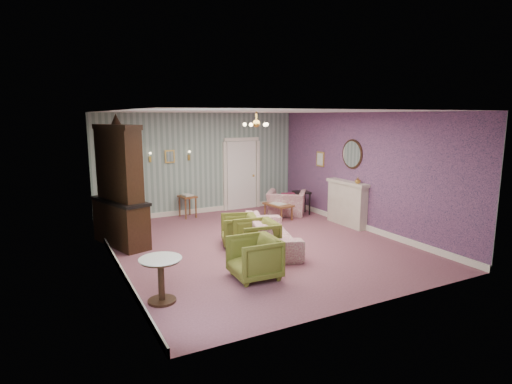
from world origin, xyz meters
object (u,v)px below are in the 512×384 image
olive_chair_a (254,256)px  sofa_chintz (271,228)px  side_table_black (302,203)px  olive_chair_b (256,237)px  olive_chair_c (239,229)px  coffee_table (278,211)px  dresser (119,182)px  pedestal_table (161,280)px  wingback_chair (286,199)px  fireplace (347,203)px

olive_chair_a → sofa_chintz: 1.77m
side_table_black → olive_chair_b: bearing=-137.1°
olive_chair_c → coffee_table: olive_chair_c is taller
dresser → pedestal_table: 3.45m
olive_chair_b → olive_chair_c: 0.80m
sofa_chintz → side_table_black: bearing=-27.1°
dresser → side_table_black: bearing=-10.3°
sofa_chintz → dresser: size_ratio=0.80×
olive_chair_c → wingback_chair: size_ratio=0.72×
olive_chair_b → dresser: size_ratio=0.29×
sofa_chintz → coffee_table: 2.60m
fireplace → side_table_black: (-0.35, 1.58, -0.25)m
olive_chair_a → coffee_table: 4.35m
coffee_table → wingback_chair: bearing=35.0°
sofa_chintz → dresser: 3.44m
pedestal_table → coffee_table: bearing=41.1°
olive_chair_c → fireplace: fireplace is taller
olive_chair_c → fireplace: 3.26m
wingback_chair → side_table_black: wingback_chair is taller
sofa_chintz → wingback_chair: 3.12m
sofa_chintz → coffee_table: size_ratio=2.67×
side_table_black → wingback_chair: bearing=163.1°
coffee_table → pedestal_table: size_ratio=1.19×
coffee_table → side_table_black: size_ratio=1.26×
olive_chair_b → wingback_chair: bearing=146.7°
olive_chair_a → sofa_chintz: bearing=143.3°
fireplace → coffee_table: size_ratio=1.66×
olive_chair_b → fireplace: size_ratio=0.58×
olive_chair_c → coffee_table: 2.62m
olive_chair_c → dresser: 2.79m
pedestal_table → wingback_chair: bearing=40.6°
olive_chair_a → dresser: 3.66m
olive_chair_a → sofa_chintz: sofa_chintz is taller
fireplace → pedestal_table: bearing=-157.0°
olive_chair_a → wingback_chair: 4.88m
olive_chair_b → pedestal_table: olive_chair_b is taller
wingback_chair → dresser: (-4.73, -0.76, 0.94)m
sofa_chintz → coffee_table: (1.45, 2.15, -0.22)m
olive_chair_a → sofa_chintz: size_ratio=0.36×
side_table_black → olive_chair_a: bearing=-133.0°
sofa_chintz → olive_chair_c: bearing=67.9°
sofa_chintz → pedestal_table: size_ratio=3.17×
dresser → fireplace: bearing=-27.1°
olive_chair_a → pedestal_table: olive_chair_a is taller
fireplace → pedestal_table: fireplace is taller
sofa_chintz → wingback_chair: (1.91, 2.47, 0.02)m
dresser → coffee_table: 4.45m
olive_chair_a → pedestal_table: size_ratio=1.15×
olive_chair_b → side_table_black: olive_chair_b is taller
olive_chair_b → side_table_black: bearing=140.7°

